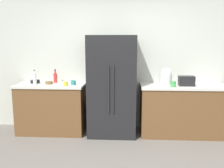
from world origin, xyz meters
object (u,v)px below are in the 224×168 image
at_px(bowl_b, 49,83).
at_px(rice_cooker, 166,77).
at_px(toaster, 186,81).
at_px(bottle_a, 55,78).
at_px(cup_c, 173,84).
at_px(cup_a, 66,84).
at_px(bowl_a, 35,81).
at_px(cup_b, 73,83).
at_px(bottle_b, 35,79).
at_px(refrigerator, 112,86).

bearing_deg(bowl_b, rice_cooker, 1.50).
height_order(toaster, bottle_a, bottle_a).
height_order(rice_cooker, cup_c, rice_cooker).
relative_size(bottle_a, cup_a, 3.33).
height_order(cup_a, bowl_a, cup_a).
height_order(rice_cooker, cup_b, rice_cooker).
relative_size(toaster, bottle_a, 1.07).
bearing_deg(rice_cooker, cup_a, -173.00).
height_order(bottle_a, bowl_a, bottle_a).
bearing_deg(bowl_a, cup_c, -5.85).
bearing_deg(bottle_b, cup_b, 2.19).
bearing_deg(toaster, cup_b, -179.85).
distance_m(bottle_b, bowl_b, 0.26).
height_order(toaster, cup_c, toaster).
distance_m(cup_b, bowl_a, 0.78).
bearing_deg(rice_cooker, cup_c, -65.35).
distance_m(refrigerator, bowl_b, 1.18).
bearing_deg(bowl_a, refrigerator, -4.68).
height_order(cup_a, cup_b, cup_b).
xyz_separation_m(bottle_a, cup_b, (0.39, -0.22, -0.06)).
bearing_deg(cup_b, bottle_a, 151.13).
relative_size(cup_b, cup_c, 0.94).
xyz_separation_m(cup_b, bowl_a, (-0.77, 0.15, -0.01)).
bearing_deg(cup_b, bowl_b, 174.48).
xyz_separation_m(refrigerator, bottle_a, (-1.11, 0.19, 0.12)).
relative_size(toaster, bottle_b, 1.00).
bearing_deg(bowl_b, bowl_a, 161.08).
distance_m(bottle_a, bowl_b, 0.20).
bearing_deg(refrigerator, cup_a, -169.88).
height_order(bottle_a, cup_a, bottle_a).
xyz_separation_m(bottle_a, bowl_a, (-0.38, -0.07, -0.07)).
distance_m(cup_a, bowl_b, 0.39).
height_order(refrigerator, toaster, refrigerator).
bearing_deg(bottle_b, bottle_a, 37.95).
relative_size(bottle_a, cup_b, 2.76).
distance_m(bottle_a, cup_b, 0.45).
distance_m(bottle_b, cup_b, 0.71).
bearing_deg(cup_c, bowl_a, 174.15).
height_order(cup_b, cup_c, cup_c).
height_order(refrigerator, bottle_a, refrigerator).
xyz_separation_m(rice_cooker, cup_a, (-1.80, -0.22, -0.11)).
xyz_separation_m(toaster, rice_cooker, (-0.35, 0.10, 0.06)).
relative_size(bottle_a, bowl_a, 1.47).
distance_m(toaster, cup_b, 2.04).
distance_m(rice_cooker, bottle_a, 2.09).
xyz_separation_m(refrigerator, bowl_a, (-1.48, 0.12, 0.05)).
distance_m(toaster, bowl_b, 2.51).
bearing_deg(bowl_a, bowl_b, -18.92).
bearing_deg(refrigerator, rice_cooker, 4.35).
bearing_deg(toaster, cup_c, -154.76).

